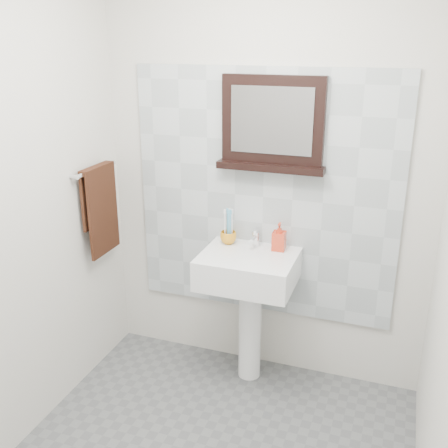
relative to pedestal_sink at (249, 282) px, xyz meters
The scene contains 10 objects.
back_wall 0.62m from the pedestal_sink, 84.95° to the left, with size 2.00×0.01×2.50m, color silver.
front_wall 2.06m from the pedestal_sink, 89.42° to the right, with size 2.00×0.01×2.50m, color silver.
splashback 0.52m from the pedestal_sink, 84.67° to the left, with size 1.60×0.02×1.50m, color #ACB6BB.
pedestal_sink is the anchor object (origin of this frame).
toothbrush_cup 0.30m from the pedestal_sink, 145.63° to the left, with size 0.10×0.10×0.08m, color orange.
toothbrushes 0.37m from the pedestal_sink, 145.04° to the left, with size 0.05×0.04×0.21m.
soap_dispenser 0.33m from the pedestal_sink, 38.98° to the left, with size 0.08×0.08×0.17m, color red.
framed_mirror 0.92m from the pedestal_sink, 69.79° to the left, with size 0.63×0.11×0.53m.
towel_bar 1.13m from the pedestal_sink, behind, with size 0.07×0.40×0.03m.
hand_towel 1.02m from the pedestal_sink, behind, with size 0.06×0.30×0.55m.
Camera 1 is at (0.78, -1.82, 2.05)m, focal length 42.00 mm.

